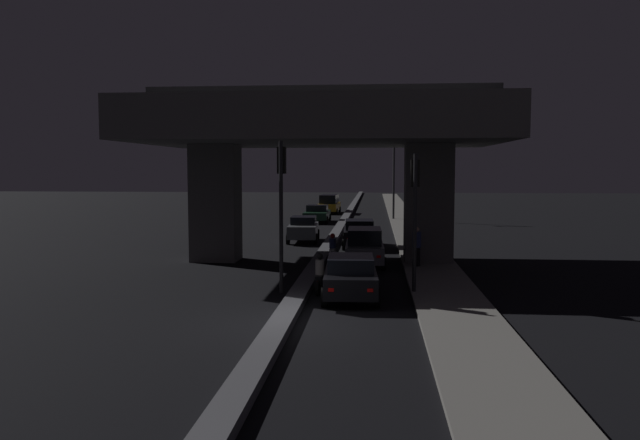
# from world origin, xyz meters

# --- Properties ---
(ground_plane) EXTENTS (200.00, 200.00, 0.00)m
(ground_plane) POSITION_xyz_m (0.00, 0.00, 0.00)
(ground_plane) COLOR black
(median_divider) EXTENTS (0.66, 126.00, 0.26)m
(median_divider) POSITION_xyz_m (0.00, 35.00, 0.13)
(median_divider) COLOR #4C4C51
(median_divider) RESTS_ON ground_plane
(sidewalk_right) EXTENTS (2.44, 126.00, 0.13)m
(sidewalk_right) POSITION_xyz_m (5.08, 28.00, 0.07)
(sidewalk_right) COLOR slate
(sidewalk_right) RESTS_ON ground_plane
(elevated_overpass) EXTENTS (16.67, 10.74, 8.31)m
(elevated_overpass) POSITION_xyz_m (0.00, 12.00, 6.09)
(elevated_overpass) COLOR #5B5956
(elevated_overpass) RESTS_ON ground_plane
(traffic_light_left_of_median) EXTENTS (0.30, 0.49, 5.40)m
(traffic_light_left_of_median) POSITION_xyz_m (-0.73, 4.50, 3.67)
(traffic_light_left_of_median) COLOR black
(traffic_light_left_of_median) RESTS_ON ground_plane
(traffic_light_right_of_median) EXTENTS (0.30, 0.49, 4.93)m
(traffic_light_right_of_median) POSITION_xyz_m (3.96, 4.51, 3.37)
(traffic_light_right_of_median) COLOR black
(traffic_light_right_of_median) RESTS_ON ground_plane
(street_lamp) EXTENTS (2.54, 0.32, 8.11)m
(street_lamp) POSITION_xyz_m (3.82, 36.67, 4.82)
(street_lamp) COLOR #2D2D30
(street_lamp) RESTS_ON ground_plane
(car_black_lead) EXTENTS (2.01, 4.29, 1.48)m
(car_black_lead) POSITION_xyz_m (1.77, 3.61, 0.77)
(car_black_lead) COLOR black
(car_black_lead) RESTS_ON ground_plane
(car_grey_second) EXTENTS (1.92, 4.01, 1.71)m
(car_grey_second) POSITION_xyz_m (2.12, 11.01, 0.87)
(car_grey_second) COLOR #515459
(car_grey_second) RESTS_ON ground_plane
(car_black_third) EXTENTS (2.03, 4.36, 1.57)m
(car_black_third) POSITION_xyz_m (1.71, 17.65, 0.80)
(car_black_third) COLOR black
(car_black_third) RESTS_ON ground_plane
(car_grey_lead_oncoming) EXTENTS (1.97, 4.03, 1.54)m
(car_grey_lead_oncoming) POSITION_xyz_m (-1.74, 20.00, 0.80)
(car_grey_lead_oncoming) COLOR #515459
(car_grey_lead_oncoming) RESTS_ON ground_plane
(car_dark_green_second_oncoming) EXTENTS (2.09, 4.55, 1.44)m
(car_dark_green_second_oncoming) POSITION_xyz_m (-2.20, 33.94, 0.73)
(car_dark_green_second_oncoming) COLOR black
(car_dark_green_second_oncoming) RESTS_ON ground_plane
(car_taxi_yellow_third_oncoming) EXTENTS (2.13, 4.71, 1.86)m
(car_taxi_yellow_third_oncoming) POSITION_xyz_m (-1.96, 44.55, 0.97)
(car_taxi_yellow_third_oncoming) COLOR gold
(car_taxi_yellow_third_oncoming) RESTS_ON ground_plane
(motorcycle_black_filtering_near) EXTENTS (0.33, 1.75, 1.43)m
(motorcycle_black_filtering_near) POSITION_xyz_m (0.63, 4.56, 0.61)
(motorcycle_black_filtering_near) COLOR black
(motorcycle_black_filtering_near) RESTS_ON ground_plane
(motorcycle_white_filtering_mid) EXTENTS (0.32, 1.85, 1.37)m
(motorcycle_white_filtering_mid) POSITION_xyz_m (0.58, 11.97, 0.59)
(motorcycle_white_filtering_mid) COLOR black
(motorcycle_white_filtering_mid) RESTS_ON ground_plane
(pedestrian_on_sidewalk) EXTENTS (0.39, 0.39, 1.73)m
(pedestrian_on_sidewalk) POSITION_xyz_m (4.42, 10.23, 0.99)
(pedestrian_on_sidewalk) COLOR black
(pedestrian_on_sidewalk) RESTS_ON sidewalk_right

